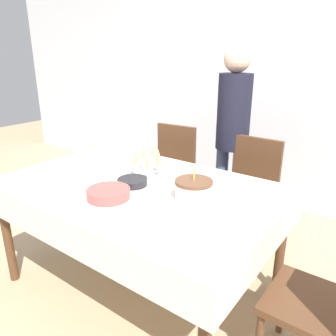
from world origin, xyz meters
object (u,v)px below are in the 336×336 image
object	(u,v)px
dining_chair_far_right	(249,192)
high_chair	(104,161)
dining_chair_far_left	(170,172)
dining_chair_right_end	(334,297)
champagne_tray	(147,163)
gift_bag	(65,211)
plate_stack_dessert	(132,182)
person_standing	(233,126)
birthday_cake	(194,190)
plate_stack_main	(108,193)

from	to	relation	value
dining_chair_far_right	high_chair	bearing A→B (deg)	-177.76
dining_chair_far_left	dining_chair_right_end	bearing A→B (deg)	-29.33
champagne_tray	gift_bag	distance (m)	1.36
plate_stack_dessert	high_chair	xyz separation A→B (m)	(-1.20, 0.85, -0.32)
person_standing	gift_bag	xyz separation A→B (m)	(-1.32, -0.83, -0.87)
dining_chair_far_right	high_chair	size ratio (longest dim) A/B	1.33
birthday_cake	plate_stack_dessert	distance (m)	0.43
high_chair	gift_bag	size ratio (longest dim) A/B	3.04
birthday_cake	high_chair	bearing A→B (deg)	153.70
dining_chair_far_left	person_standing	world-z (taller)	person_standing
dining_chair_far_left	high_chair	bearing A→B (deg)	-175.68
dining_chair_far_left	gift_bag	xyz separation A→B (m)	(-0.81, -0.62, -0.40)
dining_chair_far_left	champagne_tray	xyz separation A→B (m)	(0.33, -0.72, 0.35)
plate_stack_main	plate_stack_dessert	distance (m)	0.23
dining_chair_far_right	champagne_tray	size ratio (longest dim) A/B	2.82
birthday_cake	gift_bag	xyz separation A→B (m)	(-1.60, 0.24, -0.72)
dining_chair_far_right	high_chair	distance (m)	1.61
birthday_cake	gift_bag	size ratio (longest dim) A/B	0.92
gift_bag	dining_chair_right_end	bearing A→B (deg)	-6.36
plate_stack_dessert	gift_bag	distance (m)	1.39
dining_chair_right_end	person_standing	distance (m)	1.60
birthday_cake	person_standing	world-z (taller)	person_standing
dining_chair_right_end	plate_stack_main	xyz separation A→B (m)	(-1.19, -0.25, 0.29)
birthday_cake	person_standing	bearing A→B (deg)	105.01
champagne_tray	plate_stack_main	world-z (taller)	champagne_tray
dining_chair_far_right	person_standing	size ratio (longest dim) A/B	0.58
plate_stack_main	person_standing	size ratio (longest dim) A/B	0.15
person_standing	high_chair	world-z (taller)	person_standing
plate_stack_dessert	person_standing	bearing A→B (deg)	82.76
birthday_cake	plate_stack_dessert	size ratio (longest dim) A/B	1.13
person_standing	high_chair	xyz separation A→B (m)	(-1.34, -0.27, -0.50)
dining_chair_far_right	gift_bag	xyz separation A→B (m)	(-1.59, -0.62, -0.40)
dining_chair_far_right	gift_bag	bearing A→B (deg)	-158.55
plate_stack_dessert	gift_bag	world-z (taller)	plate_stack_dessert
plate_stack_dessert	dining_chair_far_left	bearing A→B (deg)	111.96
birthday_cake	champagne_tray	bearing A→B (deg)	162.15
plate_stack_dessert	plate_stack_main	bearing A→B (deg)	-84.14
dining_chair_right_end	champagne_tray	world-z (taller)	champagne_tray
dining_chair_right_end	plate_stack_dessert	xyz separation A→B (m)	(-1.22, -0.02, 0.29)
gift_bag	plate_stack_dessert	bearing A→B (deg)	-13.79
plate_stack_main	person_standing	distance (m)	1.36
birthday_cake	high_chair	xyz separation A→B (m)	(-1.63, 0.80, -0.36)
champagne_tray	gift_bag	size ratio (longest dim) A/B	1.44
dining_chair_far_left	champagne_tray	world-z (taller)	champagne_tray
dining_chair_right_end	plate_stack_dessert	bearing A→B (deg)	-178.96
birthday_cake	plate_stack_dessert	bearing A→B (deg)	-173.99
dining_chair_right_end	plate_stack_main	bearing A→B (deg)	-168.07
dining_chair_far_left	birthday_cake	distance (m)	1.22
dining_chair_right_end	birthday_cake	xyz separation A→B (m)	(-0.79, 0.02, 0.32)
dining_chair_far_left	person_standing	size ratio (longest dim) A/B	0.58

